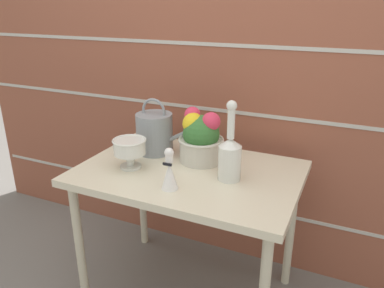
# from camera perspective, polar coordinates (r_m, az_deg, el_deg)

# --- Properties ---
(brick_wall) EXTENTS (3.60, 0.08, 2.20)m
(brick_wall) POSITION_cam_1_polar(r_m,az_deg,el_deg) (2.12, 5.09, 10.07)
(brick_wall) COLOR brown
(brick_wall) RESTS_ON ground_plane
(patio_table) EXTENTS (1.05, 0.71, 0.74)m
(patio_table) POSITION_cam_1_polar(r_m,az_deg,el_deg) (1.83, -0.46, -6.22)
(patio_table) COLOR beige
(patio_table) RESTS_ON ground_plane
(watering_can) EXTENTS (0.34, 0.19, 0.29)m
(watering_can) POSITION_cam_1_polar(r_m,az_deg,el_deg) (1.98, -5.66, 1.76)
(watering_can) COLOR gray
(watering_can) RESTS_ON patio_table
(crystal_pedestal_bowl) EXTENTS (0.16, 0.16, 0.15)m
(crystal_pedestal_bowl) POSITION_cam_1_polar(r_m,az_deg,el_deg) (1.81, -9.48, -0.64)
(crystal_pedestal_bowl) COLOR silver
(crystal_pedestal_bowl) RESTS_ON patio_table
(flower_planter) EXTENTS (0.23, 0.23, 0.27)m
(flower_planter) POSITION_cam_1_polar(r_m,az_deg,el_deg) (1.85, 1.32, 0.96)
(flower_planter) COLOR beige
(flower_planter) RESTS_ON patio_table
(glass_decanter) EXTENTS (0.10, 0.10, 0.37)m
(glass_decanter) POSITION_cam_1_polar(r_m,az_deg,el_deg) (1.67, 5.79, -1.65)
(glass_decanter) COLOR silver
(glass_decanter) RESTS_ON patio_table
(figurine_vase) EXTENTS (0.07, 0.07, 0.19)m
(figurine_vase) POSITION_cam_1_polar(r_m,az_deg,el_deg) (1.60, -3.45, -4.35)
(figurine_vase) COLOR white
(figurine_vase) RESTS_ON patio_table
(fallen_petal) EXTENTS (0.01, 0.01, 0.01)m
(fallen_petal) POSITION_cam_1_polar(r_m,az_deg,el_deg) (1.63, -3.72, -6.62)
(fallen_petal) COLOR #E03856
(fallen_petal) RESTS_ON patio_table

